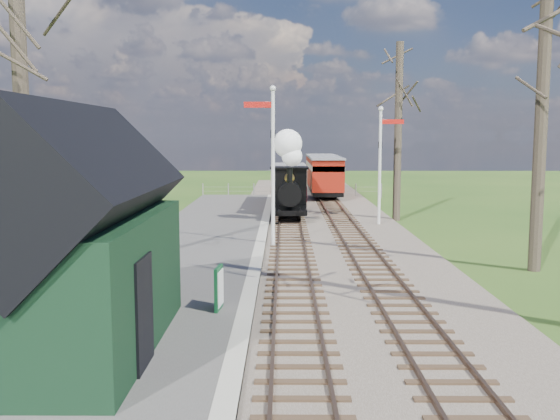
% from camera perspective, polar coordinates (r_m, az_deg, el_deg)
% --- Properties ---
extents(distant_hills, '(114.40, 48.00, 22.02)m').
position_cam_1_polar(distant_hills, '(75.06, 1.64, -9.09)').
color(distant_hills, '#385B23').
rests_on(distant_hills, ground).
extents(ballast_bed, '(8.00, 60.00, 0.10)m').
position_cam_1_polar(ballast_bed, '(30.15, 3.36, -1.38)').
color(ballast_bed, brown).
rests_on(ballast_bed, ground).
extents(track_near, '(1.60, 60.00, 0.15)m').
position_cam_1_polar(track_near, '(30.10, 0.89, -1.29)').
color(track_near, brown).
rests_on(track_near, ground).
extents(track_far, '(1.60, 60.00, 0.15)m').
position_cam_1_polar(track_far, '(30.24, 5.83, -1.29)').
color(track_far, brown).
rests_on(track_far, ground).
extents(platform, '(5.00, 44.00, 0.20)m').
position_cam_1_polar(platform, '(22.44, -7.91, -4.14)').
color(platform, '#474442').
rests_on(platform, ground).
extents(coping_strip, '(0.40, 44.00, 0.21)m').
position_cam_1_polar(coping_strip, '(22.23, -2.01, -4.17)').
color(coping_strip, '#B2AD9E').
rests_on(coping_strip, ground).
extents(station_shed, '(3.25, 6.30, 4.78)m').
position_cam_1_polar(station_shed, '(12.63, -18.17, -2.95)').
color(station_shed, black).
rests_on(station_shed, platform).
extents(semaphore_near, '(1.22, 0.24, 6.22)m').
position_cam_1_polar(semaphore_near, '(23.82, -0.81, 5.09)').
color(semaphore_near, silver).
rests_on(semaphore_near, ground).
extents(semaphore_far, '(1.22, 0.24, 5.72)m').
position_cam_1_polar(semaphore_far, '(30.18, 9.27, 4.84)').
color(semaphore_far, silver).
rests_on(semaphore_far, ground).
extents(bare_trees, '(15.51, 22.39, 12.00)m').
position_cam_1_polar(bare_trees, '(18.00, 5.60, 9.56)').
color(bare_trees, '#382D23').
rests_on(bare_trees, ground).
extents(fence_line, '(12.60, 0.08, 1.00)m').
position_cam_1_polar(fence_line, '(43.97, 1.11, 1.85)').
color(fence_line, slate).
rests_on(fence_line, ground).
extents(locomotive, '(1.78, 4.16, 4.46)m').
position_cam_1_polar(locomotive, '(31.53, 0.85, 2.66)').
color(locomotive, black).
rests_on(locomotive, ground).
extents(coach, '(2.08, 7.13, 2.19)m').
position_cam_1_polar(coach, '(37.62, 0.78, 2.49)').
color(coach, black).
rests_on(coach, ground).
extents(red_carriage_a, '(2.21, 5.48, 2.33)m').
position_cam_1_polar(red_carriage_a, '(42.91, 4.21, 3.11)').
color(red_carriage_a, black).
rests_on(red_carriage_a, ground).
extents(red_carriage_b, '(2.21, 5.48, 2.33)m').
position_cam_1_polar(red_carriage_b, '(48.39, 3.77, 3.53)').
color(red_carriage_b, black).
rests_on(red_carriage_b, ground).
extents(sign_board, '(0.16, 0.72, 1.04)m').
position_cam_1_polar(sign_board, '(15.05, -5.60, -7.11)').
color(sign_board, '#0F4A24').
rests_on(sign_board, platform).
extents(bench, '(0.69, 1.43, 0.79)m').
position_cam_1_polar(bench, '(12.39, -13.96, -11.10)').
color(bench, '#4A2A1A').
rests_on(bench, platform).
extents(person, '(0.35, 0.50, 1.29)m').
position_cam_1_polar(person, '(12.23, -12.34, -9.94)').
color(person, black).
rests_on(person, platform).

